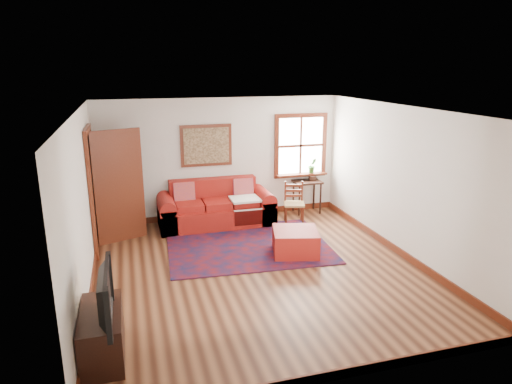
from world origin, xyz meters
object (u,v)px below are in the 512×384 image
object	(u,v)px
side_table	(307,186)
media_cabinet	(102,334)
ladder_back_chair	(294,202)
red_leather_sofa	(216,210)
red_ottoman	(295,242)

from	to	relation	value
side_table	media_cabinet	bearing A→B (deg)	-134.54
side_table	media_cabinet	xyz separation A→B (m)	(-4.11, -4.18, -0.31)
ladder_back_chair	media_cabinet	bearing A→B (deg)	-135.16
red_leather_sofa	side_table	bearing A→B (deg)	6.18
side_table	red_leather_sofa	bearing A→B (deg)	-173.82
side_table	media_cabinet	world-z (taller)	side_table
red_leather_sofa	ladder_back_chair	size ratio (longest dim) A/B	2.66
red_ottoman	side_table	xyz separation A→B (m)	(1.06, 2.09, 0.37)
red_ottoman	ladder_back_chair	bearing A→B (deg)	84.94
ladder_back_chair	red_leather_sofa	bearing A→B (deg)	165.32
media_cabinet	side_table	bearing A→B (deg)	45.46
side_table	ladder_back_chair	size ratio (longest dim) A/B	0.82
red_leather_sofa	ladder_back_chair	world-z (taller)	red_leather_sofa
side_table	ladder_back_chair	distance (m)	0.83
red_ottoman	media_cabinet	bearing A→B (deg)	-131.14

